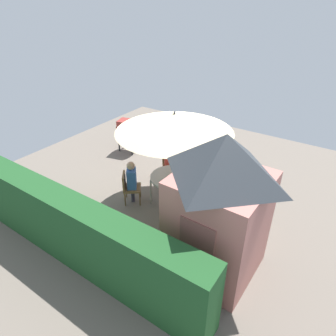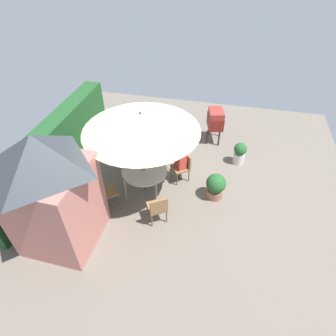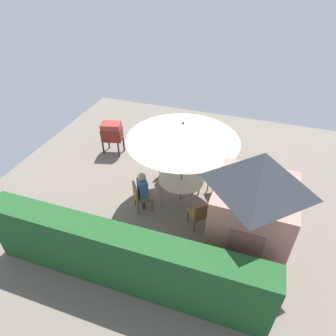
{
  "view_description": "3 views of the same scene",
  "coord_description": "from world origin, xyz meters",
  "px_view_note": "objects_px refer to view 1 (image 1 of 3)",
  "views": [
    {
      "loc": [
        -4.08,
        6.21,
        4.97
      ],
      "look_at": [
        -0.09,
        0.34,
        0.86
      ],
      "focal_mm": 31.49,
      "sensor_mm": 36.0,
      "label": 1
    },
    {
      "loc": [
        -5.99,
        -1.43,
        5.9
      ],
      "look_at": [
        -0.27,
        -0.13,
        0.87
      ],
      "focal_mm": 29.9,
      "sensor_mm": 36.0,
      "label": 2
    },
    {
      "loc": [
        -2.11,
        6.78,
        6.01
      ],
      "look_at": [
        -0.02,
        0.57,
        1.12
      ],
      "focal_mm": 31.25,
      "sensor_mm": 36.0,
      "label": 3
    }
  ],
  "objects_px": {
    "bbq_grill": "(128,130)",
    "chair_far_side": "(129,186)",
    "garden_shed": "(220,207)",
    "patio_table": "(174,178)",
    "potted_plant_by_grill": "(169,139)",
    "person_in_red": "(170,157)",
    "person_in_blue": "(132,178)",
    "potted_plant_by_shed": "(202,158)",
    "patio_umbrella": "(174,122)",
    "chair_toward_hedge": "(180,211)",
    "chair_toward_house": "(218,185)",
    "chair_near_shed": "(170,163)"
  },
  "relations": [
    {
      "from": "patio_table",
      "to": "potted_plant_by_grill",
      "type": "distance_m",
      "value": 3.27
    },
    {
      "from": "bbq_grill",
      "to": "chair_far_side",
      "type": "relative_size",
      "value": 1.33
    },
    {
      "from": "potted_plant_by_grill",
      "to": "person_in_blue",
      "type": "relative_size",
      "value": 0.6
    },
    {
      "from": "chair_near_shed",
      "to": "patio_umbrella",
      "type": "bearing_deg",
      "value": 128.6
    },
    {
      "from": "patio_umbrella",
      "to": "person_in_blue",
      "type": "xyz_separation_m",
      "value": [
        0.91,
        0.69,
        -1.55
      ]
    },
    {
      "from": "bbq_grill",
      "to": "garden_shed",
      "type": "bearing_deg",
      "value": 148.02
    },
    {
      "from": "patio_table",
      "to": "chair_toward_hedge",
      "type": "bearing_deg",
      "value": 131.06
    },
    {
      "from": "potted_plant_by_shed",
      "to": "person_in_red",
      "type": "height_order",
      "value": "person_in_red"
    },
    {
      "from": "patio_umbrella",
      "to": "potted_plant_by_shed",
      "type": "relative_size",
      "value": 3.77
    },
    {
      "from": "garden_shed",
      "to": "bbq_grill",
      "type": "height_order",
      "value": "garden_shed"
    },
    {
      "from": "garden_shed",
      "to": "chair_toward_hedge",
      "type": "height_order",
      "value": "garden_shed"
    },
    {
      "from": "person_in_red",
      "to": "person_in_blue",
      "type": "xyz_separation_m",
      "value": [
        0.2,
        1.58,
        0.0
      ]
    },
    {
      "from": "bbq_grill",
      "to": "person_in_red",
      "type": "bearing_deg",
      "value": 161.48
    },
    {
      "from": "patio_umbrella",
      "to": "bbq_grill",
      "type": "bearing_deg",
      "value": -28.68
    },
    {
      "from": "potted_plant_by_shed",
      "to": "garden_shed",
      "type": "bearing_deg",
      "value": 122.22
    },
    {
      "from": "garden_shed",
      "to": "chair_far_side",
      "type": "xyz_separation_m",
      "value": [
        2.96,
        -0.74,
        -1.03
      ]
    },
    {
      "from": "chair_far_side",
      "to": "potted_plant_by_shed",
      "type": "relative_size",
      "value": 1.15
    },
    {
      "from": "patio_umbrella",
      "to": "bbq_grill",
      "type": "xyz_separation_m",
      "value": [
        3.07,
        -1.68,
        -1.48
      ]
    },
    {
      "from": "bbq_grill",
      "to": "chair_far_side",
      "type": "height_order",
      "value": "bbq_grill"
    },
    {
      "from": "chair_near_shed",
      "to": "potted_plant_by_grill",
      "type": "distance_m",
      "value": 2.03
    },
    {
      "from": "potted_plant_by_shed",
      "to": "chair_toward_hedge",
      "type": "bearing_deg",
      "value": 108.75
    },
    {
      "from": "chair_toward_house",
      "to": "potted_plant_by_shed",
      "type": "distance_m",
      "value": 1.84
    },
    {
      "from": "person_in_red",
      "to": "person_in_blue",
      "type": "height_order",
      "value": "same"
    },
    {
      "from": "chair_far_side",
      "to": "potted_plant_by_shed",
      "type": "xyz_separation_m",
      "value": [
        -0.77,
        -2.74,
        -0.11
      ]
    },
    {
      "from": "garden_shed",
      "to": "chair_far_side",
      "type": "height_order",
      "value": "garden_shed"
    },
    {
      "from": "chair_far_side",
      "to": "potted_plant_by_grill",
      "type": "distance_m",
      "value": 3.49
    },
    {
      "from": "patio_table",
      "to": "potted_plant_by_grill",
      "type": "bearing_deg",
      "value": -53.56
    },
    {
      "from": "bbq_grill",
      "to": "chair_far_side",
      "type": "xyz_separation_m",
      "value": [
        -2.09,
        2.42,
        -0.33
      ]
    },
    {
      "from": "patio_umbrella",
      "to": "potted_plant_by_shed",
      "type": "height_order",
      "value": "patio_umbrella"
    },
    {
      "from": "garden_shed",
      "to": "person_in_blue",
      "type": "xyz_separation_m",
      "value": [
        2.9,
        -0.79,
        -0.77
      ]
    },
    {
      "from": "patio_umbrella",
      "to": "person_in_blue",
      "type": "bearing_deg",
      "value": 37.18
    },
    {
      "from": "chair_far_side",
      "to": "potted_plant_by_grill",
      "type": "relative_size",
      "value": 1.2
    },
    {
      "from": "chair_near_shed",
      "to": "chair_toward_house",
      "type": "height_order",
      "value": "same"
    },
    {
      "from": "bbq_grill",
      "to": "person_in_blue",
      "type": "xyz_separation_m",
      "value": [
        -2.16,
        2.37,
        -0.06
      ]
    },
    {
      "from": "bbq_grill",
      "to": "chair_far_side",
      "type": "bearing_deg",
      "value": 130.87
    },
    {
      "from": "potted_plant_by_grill",
      "to": "chair_near_shed",
      "type": "bearing_deg",
      "value": 125.15
    },
    {
      "from": "bbq_grill",
      "to": "potted_plant_by_shed",
      "type": "bearing_deg",
      "value": -173.51
    },
    {
      "from": "patio_table",
      "to": "potted_plant_by_shed",
      "type": "xyz_separation_m",
      "value": [
        0.21,
        -2.0,
        -0.31
      ]
    },
    {
      "from": "patio_table",
      "to": "chair_toward_hedge",
      "type": "height_order",
      "value": "chair_toward_hedge"
    },
    {
      "from": "potted_plant_by_shed",
      "to": "potted_plant_by_grill",
      "type": "distance_m",
      "value": 1.83
    },
    {
      "from": "garden_shed",
      "to": "chair_toward_house",
      "type": "height_order",
      "value": "garden_shed"
    },
    {
      "from": "garden_shed",
      "to": "potted_plant_by_shed",
      "type": "xyz_separation_m",
      "value": [
        2.2,
        -3.48,
        -1.14
      ]
    },
    {
      "from": "garden_shed",
      "to": "bbq_grill",
      "type": "bearing_deg",
      "value": -31.98
    },
    {
      "from": "garden_shed",
      "to": "chair_toward_house",
      "type": "relative_size",
      "value": 3.38
    },
    {
      "from": "chair_toward_house",
      "to": "potted_plant_by_shed",
      "type": "relative_size",
      "value": 1.15
    },
    {
      "from": "potted_plant_by_grill",
      "to": "chair_far_side",
      "type": "bearing_deg",
      "value": 105.91
    },
    {
      "from": "garden_shed",
      "to": "chair_toward_house",
      "type": "bearing_deg",
      "value": -65.51
    },
    {
      "from": "person_in_red",
      "to": "patio_table",
      "type": "bearing_deg",
      "value": 128.6
    },
    {
      "from": "chair_far_side",
      "to": "chair_toward_house",
      "type": "xyz_separation_m",
      "value": [
        -2.0,
        -1.38,
        0.0
      ]
    },
    {
      "from": "chair_near_shed",
      "to": "chair_toward_house",
      "type": "bearing_deg",
      "value": 169.96
    }
  ]
}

